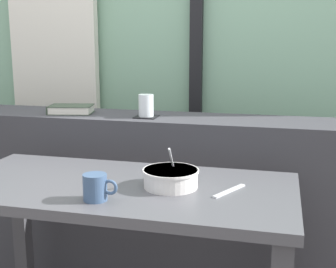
{
  "coord_description": "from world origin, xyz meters",
  "views": [
    {
      "loc": [
        0.6,
        -1.45,
        1.18
      ],
      "look_at": [
        0.11,
        0.47,
        0.77
      ],
      "focal_mm": 48.41,
      "sensor_mm": 36.0,
      "label": 1
    }
  ],
  "objects_px": {
    "breakfast_table": "(121,214)",
    "fork_utensil": "(229,191)",
    "closed_book": "(71,109)",
    "soup_bowl": "(171,178)",
    "coaster_square": "(146,117)",
    "juice_glass": "(146,106)",
    "ceramic_mug": "(96,187)"
  },
  "relations": [
    {
      "from": "breakfast_table",
      "to": "juice_glass",
      "type": "distance_m",
      "value": 0.61
    },
    {
      "from": "breakfast_table",
      "to": "fork_utensil",
      "type": "distance_m",
      "value": 0.4
    },
    {
      "from": "soup_bowl",
      "to": "ceramic_mug",
      "type": "bearing_deg",
      "value": -137.02
    },
    {
      "from": "coaster_square",
      "to": "fork_utensil",
      "type": "height_order",
      "value": "coaster_square"
    },
    {
      "from": "soup_bowl",
      "to": "ceramic_mug",
      "type": "distance_m",
      "value": 0.27
    },
    {
      "from": "closed_book",
      "to": "ceramic_mug",
      "type": "relative_size",
      "value": 2.02
    },
    {
      "from": "fork_utensil",
      "to": "ceramic_mug",
      "type": "height_order",
      "value": "ceramic_mug"
    },
    {
      "from": "soup_bowl",
      "to": "closed_book",
      "type": "bearing_deg",
      "value": 139.32
    },
    {
      "from": "breakfast_table",
      "to": "soup_bowl",
      "type": "xyz_separation_m",
      "value": [
        0.18,
        0.01,
        0.15
      ]
    },
    {
      "from": "breakfast_table",
      "to": "closed_book",
      "type": "relative_size",
      "value": 5.33
    },
    {
      "from": "breakfast_table",
      "to": "coaster_square",
      "type": "relative_size",
      "value": 12.18
    },
    {
      "from": "coaster_square",
      "to": "juice_glass",
      "type": "distance_m",
      "value": 0.05
    },
    {
      "from": "fork_utensil",
      "to": "closed_book",
      "type": "bearing_deg",
      "value": 174.28
    },
    {
      "from": "soup_bowl",
      "to": "breakfast_table",
      "type": "bearing_deg",
      "value": -177.2
    },
    {
      "from": "juice_glass",
      "to": "closed_book",
      "type": "height_order",
      "value": "juice_glass"
    },
    {
      "from": "closed_book",
      "to": "soup_bowl",
      "type": "relative_size",
      "value": 1.18
    },
    {
      "from": "closed_book",
      "to": "ceramic_mug",
      "type": "xyz_separation_m",
      "value": [
        0.44,
        -0.73,
        -0.12
      ]
    },
    {
      "from": "coaster_square",
      "to": "ceramic_mug",
      "type": "relative_size",
      "value": 0.88
    },
    {
      "from": "coaster_square",
      "to": "juice_glass",
      "type": "relative_size",
      "value": 0.99
    },
    {
      "from": "closed_book",
      "to": "soup_bowl",
      "type": "height_order",
      "value": "closed_book"
    },
    {
      "from": "coaster_square",
      "to": "closed_book",
      "type": "bearing_deg",
      "value": 175.81
    },
    {
      "from": "breakfast_table",
      "to": "coaster_square",
      "type": "bearing_deg",
      "value": 97.07
    },
    {
      "from": "juice_glass",
      "to": "ceramic_mug",
      "type": "bearing_deg",
      "value": -86.09
    },
    {
      "from": "coaster_square",
      "to": "closed_book",
      "type": "relative_size",
      "value": 0.44
    },
    {
      "from": "fork_utensil",
      "to": "ceramic_mug",
      "type": "bearing_deg",
      "value": -127.78
    },
    {
      "from": "coaster_square",
      "to": "soup_bowl",
      "type": "bearing_deg",
      "value": -64.57
    },
    {
      "from": "soup_bowl",
      "to": "fork_utensil",
      "type": "xyz_separation_m",
      "value": [
        0.2,
        0.0,
        -0.03
      ]
    },
    {
      "from": "coaster_square",
      "to": "juice_glass",
      "type": "height_order",
      "value": "juice_glass"
    },
    {
      "from": "breakfast_table",
      "to": "closed_book",
      "type": "height_order",
      "value": "closed_book"
    },
    {
      "from": "breakfast_table",
      "to": "soup_bowl",
      "type": "relative_size",
      "value": 6.29
    },
    {
      "from": "fork_utensil",
      "to": "juice_glass",
      "type": "bearing_deg",
      "value": 158.28
    },
    {
      "from": "breakfast_table",
      "to": "soup_bowl",
      "type": "bearing_deg",
      "value": 2.8
    }
  ]
}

